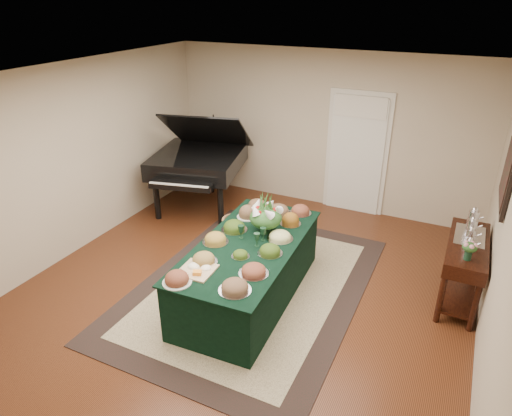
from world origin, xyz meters
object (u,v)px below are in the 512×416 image
at_px(buffet_table, 249,270).
at_px(mahogany_sideboard, 466,256).
at_px(floral_centerpiece, 266,214).
at_px(grand_piano, 198,161).

xyz_separation_m(buffet_table, mahogany_sideboard, (2.40, 1.06, 0.26)).
bearing_deg(floral_centerpiece, buffet_table, -98.56).
height_order(floral_centerpiece, mahogany_sideboard, floral_centerpiece).
height_order(buffet_table, floral_centerpiece, floral_centerpiece).
bearing_deg(grand_piano, buffet_table, -45.51).
distance_m(buffet_table, floral_centerpiece, 0.74).
distance_m(floral_centerpiece, grand_piano, 2.61).
xyz_separation_m(floral_centerpiece, mahogany_sideboard, (2.34, 0.69, -0.37)).
bearing_deg(grand_piano, floral_centerpiece, -38.83).
height_order(buffet_table, mahogany_sideboard, mahogany_sideboard).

